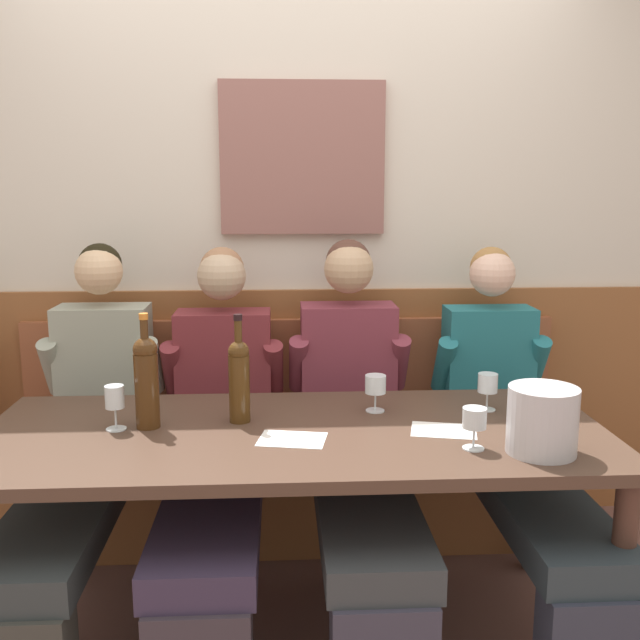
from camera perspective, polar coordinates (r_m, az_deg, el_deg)
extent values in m
cube|color=beige|center=(3.22, -2.47, 8.43)|extent=(6.80, 0.08, 2.80)
cube|color=#8C5C54|center=(3.16, -1.41, 12.77)|extent=(0.71, 0.04, 0.65)
cube|color=brown|center=(3.31, -2.34, -6.76)|extent=(6.80, 0.03, 1.07)
cube|color=brown|center=(3.21, -2.22, -13.32)|extent=(2.36, 0.42, 0.44)
cube|color=brown|center=(3.12, -2.26, -9.21)|extent=(2.31, 0.39, 0.05)
cube|color=brown|center=(3.23, -2.35, -3.88)|extent=(2.36, 0.04, 0.45)
cube|color=#483225|center=(2.39, -2.00, -9.17)|extent=(2.06, 0.86, 0.04)
cylinder|color=#472B21|center=(2.44, 22.81, -19.07)|extent=(0.07, 0.07, 0.69)
cylinder|color=#4C2C2B|center=(3.01, -21.25, -13.18)|extent=(0.07, 0.07, 0.69)
cylinder|color=#463029|center=(3.03, 16.78, -12.66)|extent=(0.07, 0.07, 0.69)
cube|color=#2C3334|center=(2.68, -19.40, -14.02)|extent=(0.32, 1.12, 0.11)
cube|color=gray|center=(3.12, -16.75, -3.92)|extent=(0.38, 0.20, 0.55)
sphere|color=#DBB287|center=(3.03, -17.22, 3.74)|extent=(0.19, 0.19, 0.19)
sphere|color=black|center=(3.06, -17.14, 4.24)|extent=(0.18, 0.18, 0.18)
cylinder|color=gray|center=(3.13, -20.52, -3.54)|extent=(0.08, 0.20, 0.27)
cylinder|color=gray|center=(3.03, -13.28, -3.57)|extent=(0.08, 0.20, 0.27)
cube|color=#33293F|center=(2.59, -8.49, -14.41)|extent=(0.33, 1.12, 0.11)
cube|color=maroon|center=(3.04, -7.64, -4.17)|extent=(0.39, 0.20, 0.52)
sphere|color=tan|center=(2.96, -7.85, 3.50)|extent=(0.20, 0.20, 0.20)
sphere|color=#9E6E4E|center=(2.98, -7.83, 4.04)|extent=(0.18, 0.18, 0.18)
cylinder|color=maroon|center=(3.02, -11.66, -3.93)|extent=(0.08, 0.20, 0.27)
cylinder|color=maroon|center=(2.99, -3.72, -3.89)|extent=(0.08, 0.20, 0.27)
cube|color=#323639|center=(2.59, 3.48, -14.26)|extent=(0.33, 1.12, 0.11)
cube|color=brown|center=(3.05, 2.23, -3.84)|extent=(0.40, 0.20, 0.55)
sphere|color=tan|center=(2.96, 2.31, 4.11)|extent=(0.21, 0.21, 0.21)
sphere|color=#523328|center=(2.98, 2.27, 4.66)|extent=(0.19, 0.19, 0.19)
cylinder|color=brown|center=(2.99, -1.71, -3.56)|extent=(0.08, 0.20, 0.27)
cylinder|color=brown|center=(3.03, 6.28, -3.43)|extent=(0.08, 0.20, 0.27)
cube|color=#283339|center=(2.73, 16.54, -13.39)|extent=(0.31, 1.13, 0.11)
cube|color=#216B74|center=(3.16, 13.21, -3.75)|extent=(0.37, 0.18, 0.53)
sphere|color=beige|center=(3.08, 13.58, 3.60)|extent=(0.19, 0.19, 0.19)
sphere|color=#A57440|center=(3.10, 13.47, 4.10)|extent=(0.17, 0.17, 0.17)
cylinder|color=#216B74|center=(3.07, 9.87, -3.56)|extent=(0.08, 0.20, 0.27)
cylinder|color=#216B74|center=(3.18, 16.83, -3.36)|extent=(0.08, 0.20, 0.27)
cylinder|color=#BBB9BC|center=(2.26, 17.30, -7.64)|extent=(0.21, 0.21, 0.20)
cylinder|color=#452810|center=(2.44, -13.63, -5.50)|extent=(0.08, 0.08, 0.25)
sphere|color=#452810|center=(2.40, -13.78, -2.30)|extent=(0.08, 0.08, 0.08)
cylinder|color=#452810|center=(2.39, -13.84, -1.01)|extent=(0.03, 0.03, 0.09)
cylinder|color=orange|center=(2.38, -13.90, 0.28)|extent=(0.03, 0.03, 0.02)
cylinder|color=#462B10|center=(2.44, -6.45, -5.45)|extent=(0.07, 0.07, 0.23)
sphere|color=#462B10|center=(2.41, -6.51, -2.52)|extent=(0.07, 0.07, 0.07)
cylinder|color=#462B10|center=(2.40, -6.54, -1.17)|extent=(0.03, 0.03, 0.10)
cylinder|color=black|center=(2.39, -6.57, 0.22)|extent=(0.03, 0.03, 0.02)
cylinder|color=silver|center=(2.48, -15.93, -8.34)|extent=(0.07, 0.07, 0.00)
cylinder|color=silver|center=(2.47, -15.98, -7.52)|extent=(0.01, 0.01, 0.07)
cylinder|color=silver|center=(2.44, -16.06, -5.90)|extent=(0.06, 0.06, 0.07)
cylinder|color=#E7E085|center=(2.45, -16.04, -6.41)|extent=(0.06, 0.06, 0.03)
cylinder|color=silver|center=(2.52, 15.41, -7.95)|extent=(0.07, 0.07, 0.00)
cylinder|color=silver|center=(2.52, 15.45, -7.30)|extent=(0.01, 0.01, 0.06)
cylinder|color=silver|center=(2.50, 15.52, -5.89)|extent=(0.07, 0.07, 0.07)
cylinder|color=#E2D57C|center=(2.50, 15.49, -6.40)|extent=(0.06, 0.06, 0.03)
cylinder|color=silver|center=(2.65, 13.14, -6.97)|extent=(0.06, 0.06, 0.00)
cylinder|color=silver|center=(2.64, 13.17, -6.27)|extent=(0.01, 0.01, 0.06)
cylinder|color=silver|center=(2.62, 13.23, -4.90)|extent=(0.07, 0.07, 0.07)
cylinder|color=#F1CE86|center=(2.63, 13.21, -5.38)|extent=(0.06, 0.06, 0.02)
cylinder|color=silver|center=(2.27, 12.12, -9.96)|extent=(0.07, 0.07, 0.00)
cylinder|color=silver|center=(2.26, 12.15, -9.15)|extent=(0.01, 0.01, 0.06)
cylinder|color=silver|center=(2.24, 12.22, -7.63)|extent=(0.07, 0.07, 0.06)
cylinder|color=#F1E38B|center=(2.24, 12.19, -8.19)|extent=(0.06, 0.06, 0.02)
cylinder|color=silver|center=(2.58, 4.41, -7.21)|extent=(0.07, 0.07, 0.00)
cylinder|color=silver|center=(2.57, 4.42, -6.49)|extent=(0.01, 0.01, 0.06)
cylinder|color=silver|center=(2.55, 4.45, -5.12)|extent=(0.07, 0.07, 0.06)
cube|color=white|center=(2.41, 9.83, -8.67)|extent=(0.24, 0.19, 0.00)
cube|color=white|center=(2.30, -2.23, -9.49)|extent=(0.23, 0.19, 0.00)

